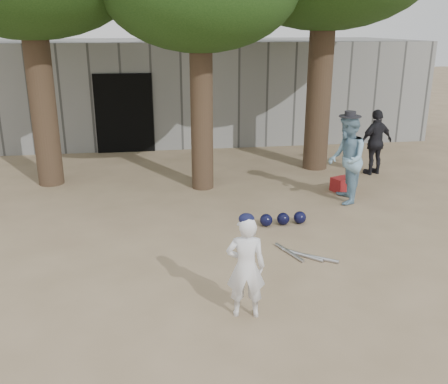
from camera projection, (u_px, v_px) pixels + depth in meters
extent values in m
plane|color=#937C5E|center=(193.00, 278.00, 7.17)|extent=(70.00, 70.00, 0.00)
imported|color=white|center=(246.00, 267.00, 6.06)|extent=(0.53, 0.39, 1.32)
imported|color=#7BA4BE|center=(347.00, 160.00, 9.98)|extent=(0.86, 1.00, 1.80)
imported|color=black|center=(376.00, 142.00, 11.95)|extent=(0.99, 0.64, 1.57)
cube|color=maroon|center=(342.00, 184.00, 10.90)|extent=(0.51, 0.45, 0.30)
cube|color=gray|center=(167.00, 97.00, 14.19)|extent=(16.00, 0.35, 3.00)
cube|color=black|center=(124.00, 114.00, 13.96)|extent=(1.60, 0.08, 2.20)
cube|color=slate|center=(164.00, 87.00, 16.53)|extent=(16.00, 5.00, 3.00)
sphere|color=black|center=(266.00, 220.00, 8.99)|extent=(0.23, 0.23, 0.23)
sphere|color=black|center=(283.00, 219.00, 9.05)|extent=(0.23, 0.23, 0.23)
sphere|color=black|center=(300.00, 217.00, 9.12)|extent=(0.23, 0.23, 0.23)
cylinder|color=#ACADB3|center=(289.00, 252.00, 7.92)|extent=(0.31, 0.69, 0.06)
cylinder|color=#ACADB3|center=(302.00, 255.00, 7.84)|extent=(0.55, 0.55, 0.06)
cylinder|color=#ACADB3|center=(316.00, 257.00, 7.75)|extent=(0.62, 0.46, 0.06)
cylinder|color=brown|center=(38.00, 60.00, 10.58)|extent=(0.56, 0.56, 5.50)
cylinder|color=brown|center=(201.00, 73.00, 10.39)|extent=(0.48, 0.48, 5.00)
cylinder|color=brown|center=(321.00, 50.00, 11.81)|extent=(0.60, 0.60, 5.80)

